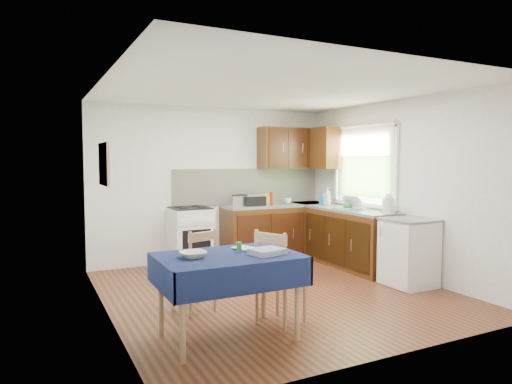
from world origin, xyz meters
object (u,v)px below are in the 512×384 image
chair_near (278,275)px  sandwich_press (253,200)px  dining_table (228,266)px  chair_far (196,268)px  toaster (238,201)px  dish_rack (352,207)px  kettle (388,205)px

chair_near → sandwich_press: bearing=-45.6°
dining_table → sandwich_press: bearing=77.1°
chair_far → toaster: size_ratio=3.71×
dining_table → chair_far: 0.84m
dish_rack → kettle: 0.72m
sandwich_press → dish_rack: (1.10, -1.15, -0.07)m
chair_near → toaster: toaster is taller
sandwich_press → dining_table: bearing=-106.3°
chair_far → dish_rack: (2.80, 0.90, 0.44)m
chair_far → toaster: bearing=-141.3°
toaster → sandwich_press: size_ratio=0.73×
chair_near → kettle: kettle is taller
kettle → dish_rack: bearing=96.2°
dining_table → toaster: 3.23m
sandwich_press → dish_rack: size_ratio=0.76×
chair_near → sandwich_press: size_ratio=2.87×
dining_table → chair_near: chair_near is taller
chair_near → dish_rack: size_ratio=2.19×
sandwich_press → dish_rack: dish_rack is taller
dining_table → toaster: bearing=81.4°
sandwich_press → kettle: kettle is taller
toaster → kettle: kettle is taller
chair_near → dining_table: bearing=74.3°
chair_near → kettle: 2.50m
toaster → sandwich_press: (0.26, -0.03, 0.01)m
chair_near → toaster: 2.97m
toaster → dish_rack: dish_rack is taller
kettle → chair_near: bearing=-157.8°
sandwich_press → kettle: bearing=-43.7°
toaster → sandwich_press: sandwich_press is taller
chair_far → toaster: toaster is taller
kettle → sandwich_press: bearing=122.4°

